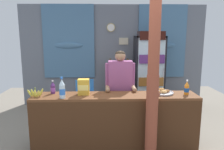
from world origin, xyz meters
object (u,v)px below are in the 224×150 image
at_px(drink_fridge, 149,68).
at_px(timber_post, 153,79).
at_px(soda_bottle_grape_soda, 53,88).
at_px(snack_box_choco_powder, 84,87).
at_px(soda_bottle_water, 62,89).
at_px(stall_counter, 115,118).
at_px(soda_bottle_orange_soda, 187,88).
at_px(bottle_shelf_rack, 119,83).
at_px(plastic_lawn_chair, 86,96).
at_px(pastry_tray, 162,92).
at_px(shopkeeper, 120,83).
at_px(banana_bunch, 36,93).

bearing_deg(drink_fridge, timber_post, -100.13).
bearing_deg(soda_bottle_grape_soda, snack_box_choco_powder, -8.28).
height_order(timber_post, soda_bottle_water, timber_post).
distance_m(stall_counter, timber_post, 0.93).
xyz_separation_m(drink_fridge, soda_bottle_orange_soda, (0.26, -1.79, -0.06)).
bearing_deg(soda_bottle_water, bottle_shelf_rack, 64.30).
height_order(timber_post, soda_bottle_orange_soda, timber_post).
xyz_separation_m(timber_post, soda_bottle_grape_soda, (-1.57, 0.50, -0.25)).
xyz_separation_m(bottle_shelf_rack, plastic_lawn_chair, (-0.80, -0.60, -0.17)).
distance_m(soda_bottle_water, snack_box_choco_powder, 0.37).
bearing_deg(snack_box_choco_powder, timber_post, -22.16).
relative_size(drink_fridge, soda_bottle_orange_soda, 8.00).
xyz_separation_m(soda_bottle_grape_soda, snack_box_choco_powder, (0.52, -0.08, 0.03)).
height_order(bottle_shelf_rack, pastry_tray, bottle_shelf_rack).
distance_m(bottle_shelf_rack, pastry_tray, 2.01).
distance_m(plastic_lawn_chair, shopkeeper, 1.29).
distance_m(soda_bottle_water, pastry_tray, 1.64).
height_order(drink_fridge, banana_bunch, drink_fridge).
relative_size(timber_post, snack_box_choco_powder, 10.16).
bearing_deg(shopkeeper, soda_bottle_water, -148.17).
bearing_deg(timber_post, soda_bottle_orange_soda, 29.59).
distance_m(plastic_lawn_chair, banana_bunch, 1.66).
relative_size(shopkeeper, soda_bottle_grape_soda, 7.12).
xyz_separation_m(bottle_shelf_rack, soda_bottle_water, (-1.02, -2.13, 0.39)).
height_order(stall_counter, plastic_lawn_chair, stall_counter).
height_order(bottle_shelf_rack, plastic_lawn_chair, bottle_shelf_rack).
distance_m(bottle_shelf_rack, soda_bottle_grape_soda, 2.25).
xyz_separation_m(bottle_shelf_rack, soda_bottle_grape_soda, (-1.23, -1.85, 0.34)).
relative_size(plastic_lawn_chair, soda_bottle_orange_soda, 3.50).
bearing_deg(soda_bottle_orange_soda, pastry_tray, 168.53).
bearing_deg(drink_fridge, bottle_shelf_rack, 165.25).
bearing_deg(pastry_tray, drink_fridge, 85.77).
distance_m(stall_counter, drink_fridge, 2.16).
bearing_deg(soda_bottle_grape_soda, stall_counter, -12.08).
relative_size(stall_counter, pastry_tray, 6.95).
bearing_deg(banana_bunch, snack_box_choco_powder, 9.30).
height_order(soda_bottle_water, banana_bunch, soda_bottle_water).
distance_m(bottle_shelf_rack, soda_bottle_orange_soda, 2.24).
bearing_deg(timber_post, plastic_lawn_chair, 123.04).
distance_m(drink_fridge, pastry_tray, 1.72).
bearing_deg(soda_bottle_orange_soda, soda_bottle_grape_soda, 176.52).
bearing_deg(soda_bottle_orange_soda, banana_bunch, -178.50).
height_order(soda_bottle_grape_soda, banana_bunch, soda_bottle_grape_soda).
bearing_deg(drink_fridge, stall_counter, -116.06).
distance_m(timber_post, snack_box_choco_powder, 1.16).
bearing_deg(snack_box_choco_powder, soda_bottle_grape_soda, 171.72).
bearing_deg(banana_bunch, soda_bottle_water, -10.44).
bearing_deg(pastry_tray, stall_counter, -168.09).
bearing_deg(soda_bottle_water, snack_box_choco_powder, 33.09).
distance_m(timber_post, bottle_shelf_rack, 2.45).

